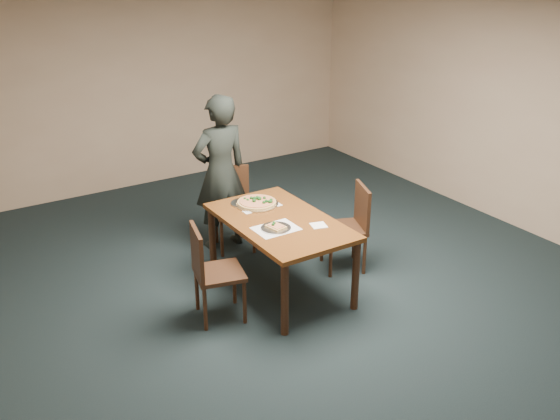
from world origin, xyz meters
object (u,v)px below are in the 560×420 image
chair_far (233,203)px  chair_left (210,268)px  slice_plate_near (276,227)px  diner (220,173)px  slice_plate_far (245,202)px  chair_right (351,222)px  pizza_pan (257,202)px  dining_table (280,228)px

chair_far → chair_left: 1.51m
slice_plate_near → diner: bearing=85.0°
chair_left → slice_plate_far: size_ratio=3.25×
chair_left → slice_plate_far: 1.00m
chair_left → chair_right: same height
chair_far → diner: (-0.11, 0.07, 0.35)m
chair_right → pizza_pan: 1.00m
chair_right → slice_plate_near: bearing=-60.8°
diner → chair_far: bearing=148.9°
chair_left → slice_plate_far: chair_left is taller
pizza_pan → slice_plate_near: (-0.15, -0.59, -0.01)m
chair_far → chair_right: size_ratio=1.00×
dining_table → chair_left: chair_left is taller
chair_right → diner: size_ratio=0.52×
chair_right → slice_plate_near: 1.05m
chair_right → slice_plate_far: 1.12m
slice_plate_near → slice_plate_far: slice_plate_near is taller
chair_far → slice_plate_near: (-0.22, -1.26, 0.25)m
diner → dining_table: bearing=91.9°
chair_far → slice_plate_near: 1.30m
pizza_pan → slice_plate_near: pizza_pan is taller
slice_plate_far → chair_far: bearing=73.8°
chair_right → diner: diner is taller
chair_right → diner: 1.52m
dining_table → slice_plate_near: bearing=-133.1°
diner → slice_plate_far: (-0.06, -0.64, -0.11)m
dining_table → chair_right: (0.87, -0.01, -0.14)m
dining_table → chair_left: size_ratio=1.65×
pizza_pan → slice_plate_far: bearing=135.2°
chair_right → chair_left: bearing=-65.2°
slice_plate_near → dining_table: bearing=46.9°
chair_right → chair_far: bearing=-123.6°
chair_left → diner: 1.55m
chair_left → diner: bearing=-17.4°
chair_left → pizza_pan: (0.81, 0.55, 0.26)m
chair_far → chair_left: (-0.89, -1.22, 0.00)m
diner → pizza_pan: bearing=93.0°
slice_plate_near → slice_plate_far: (0.05, 0.68, -0.00)m
pizza_pan → slice_plate_near: 0.61m
chair_far → diner: size_ratio=0.52×
chair_far → pizza_pan: chair_far is taller
pizza_pan → chair_far: bearing=83.7°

